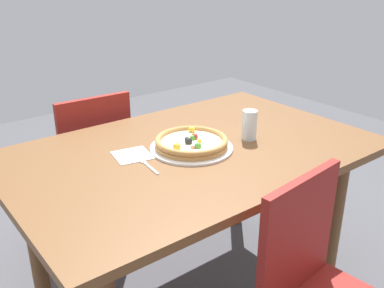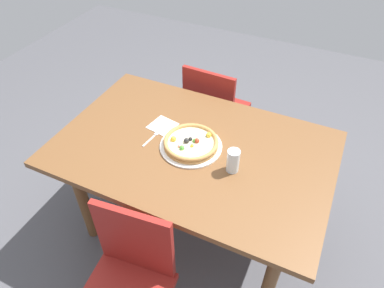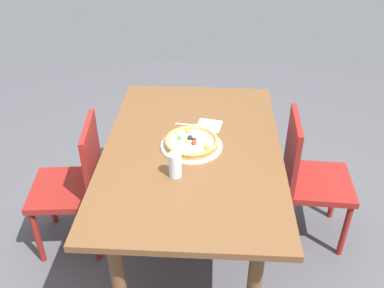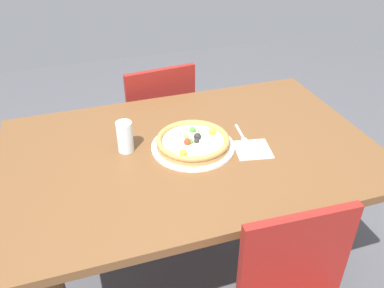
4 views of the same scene
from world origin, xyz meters
TOP-DOWN VIEW (x-y plane):
  - dining_table at (0.00, 0.00)m, footprint 1.50×0.97m
  - chair_far at (-0.15, 0.70)m, footprint 0.42×0.42m
  - plate at (-0.01, -0.01)m, footprint 0.34×0.34m
  - pizza at (-0.01, -0.01)m, footprint 0.30×0.30m
  - fork at (-0.24, -0.02)m, footprint 0.04×0.17m
  - drinking_glass at (0.25, -0.07)m, footprint 0.06×0.06m
  - napkin at (-0.24, 0.09)m, footprint 0.16×0.16m

SIDE VIEW (x-z plane):
  - chair_far at x=-0.15m, z-range 0.04..0.90m
  - dining_table at x=0.00m, z-range 0.28..1.03m
  - napkin at x=-0.24m, z-range 0.76..0.76m
  - fork at x=-0.24m, z-range 0.76..0.76m
  - plate at x=-0.01m, z-range 0.76..0.77m
  - pizza at x=-0.01m, z-range 0.76..0.81m
  - drinking_glass at x=0.25m, z-range 0.76..0.89m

